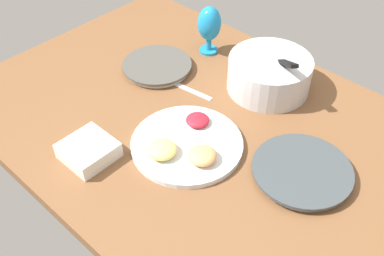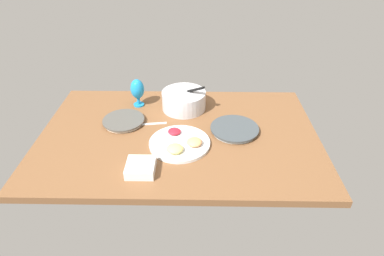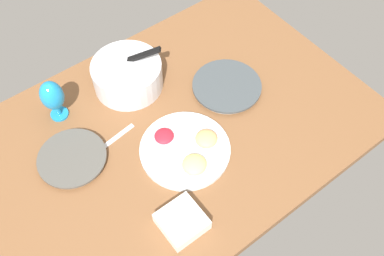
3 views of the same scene
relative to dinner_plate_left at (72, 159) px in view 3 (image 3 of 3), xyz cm
name	(u,v)px [view 3 (image 3 of 3)]	position (x,y,z in cm)	size (l,w,h in cm)	color
ground_plane	(166,136)	(33.98, -10.49, -3.30)	(160.00, 104.00, 4.00)	brown
dinner_plate_left	(72,159)	(0.00, 0.00, 0.00)	(25.10, 25.10, 2.50)	silver
dinner_plate_right	(227,87)	(66.45, -7.92, 0.07)	(28.19, 28.19, 2.64)	silver
mixing_bowl	(127,74)	(35.95, 18.17, 5.04)	(28.05, 28.05, 18.76)	silver
fruit_platter	(187,149)	(35.42, -22.15, 0.20)	(33.61, 33.61, 5.30)	silver
hurricane_glass_blue	(52,97)	(5.89, 21.63, 10.02)	(8.80, 8.80, 18.56)	#1A85C4
square_bowl_white	(182,221)	(17.03, -43.94, 1.48)	(13.99, 13.99, 4.99)	white
fork_by_left_plate	(115,138)	(17.10, -1.13, -1.00)	(18.00, 1.80, 0.60)	silver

